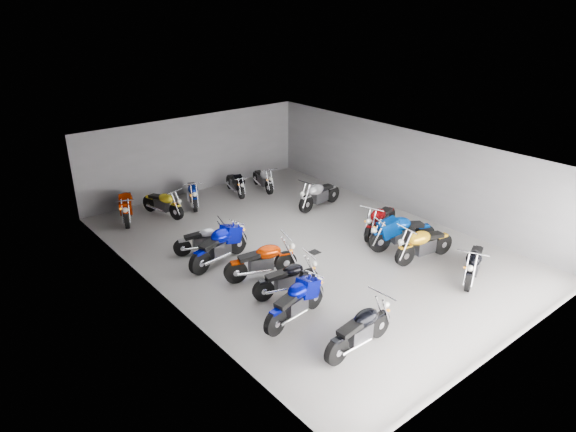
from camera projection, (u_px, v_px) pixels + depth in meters
The scene contains 22 objects.
ground at pixel (305, 247), 16.96m from camera, with size 14.00×14.00×0.00m, color gray.
wall_back at pixel (195, 154), 21.33m from camera, with size 10.00×0.10×3.20m, color slate.
wall_left at pixel (161, 246), 13.43m from camera, with size 0.10×14.00×3.20m, color slate.
wall_right at pixel (406, 171), 19.24m from camera, with size 0.10×14.00×3.20m, color slate.
ceiling at pixel (306, 153), 15.70m from camera, with size 10.00×14.00×0.04m, color black.
drain_grate at pixel (315, 252), 16.60m from camera, with size 0.32×0.32×0.01m, color black.
motorcycle_left_a at pixel (360, 330), 11.85m from camera, with size 2.18×0.45×0.96m.
motorcycle_left_b at pixel (296, 302), 12.92m from camera, with size 2.21×0.61×0.98m.
motorcycle_left_c at pixel (287, 279), 14.09m from camera, with size 1.98×0.59×0.88m.
motorcycle_left_d at pixel (262, 261), 14.93m from camera, with size 2.18×0.79×0.98m.
motorcycle_left_e at pixel (220, 246), 15.73m from camera, with size 2.37×0.75×1.06m.
motorcycle_left_f at pixel (203, 239), 16.47m from camera, with size 1.82×0.61×0.82m.
motorcycle_right_a at pixel (474, 263), 14.83m from camera, with size 2.06×1.03×0.96m.
motorcycle_right_b at pixel (424, 244), 15.93m from camera, with size 2.26×0.57×1.00m.
motorcycle_right_c at pixel (402, 232), 16.66m from camera, with size 2.27×0.99×1.04m.
motorcycle_right_d at pixel (380, 220), 17.65m from camera, with size 2.19×0.80×0.99m.
motorcycle_right_f at pixel (319, 194), 19.96m from camera, with size 2.24×0.51×0.98m.
motorcycle_back_a at pixel (127, 205), 18.84m from camera, with size 1.10×2.20×1.03m.
motorcycle_back_b at pixel (163, 203), 19.22m from camera, with size 0.71×2.02×0.91m.
motorcycle_back_c at pixel (193, 193), 20.19m from camera, with size 0.98×1.97×0.92m.
motorcycle_back_d at pixel (235, 183), 21.38m from camera, with size 0.59×1.90×0.84m.
motorcycle_back_e at pixel (263, 179), 21.87m from camera, with size 0.61×1.94×0.87m.
Camera 1 is at (-10.02, -11.44, 7.59)m, focal length 32.00 mm.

